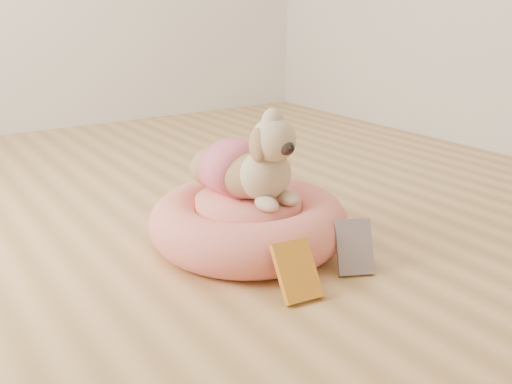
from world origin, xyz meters
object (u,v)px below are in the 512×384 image
dog (248,150)px  book_white (354,247)px  pet_bed (249,222)px  book_yellow (297,271)px

dog → book_white: size_ratio=2.55×
pet_bed → book_yellow: 0.42m
pet_bed → dog: bearing=60.9°
dog → book_yellow: (-0.09, -0.41, -0.28)m
dog → book_white: 0.50m
book_yellow → book_white: 0.27m
dog → book_white: bearing=-71.2°
pet_bed → book_white: bearing=-64.9°
pet_bed → dog: (0.00, 0.00, 0.27)m
pet_bed → dog: dog is taller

